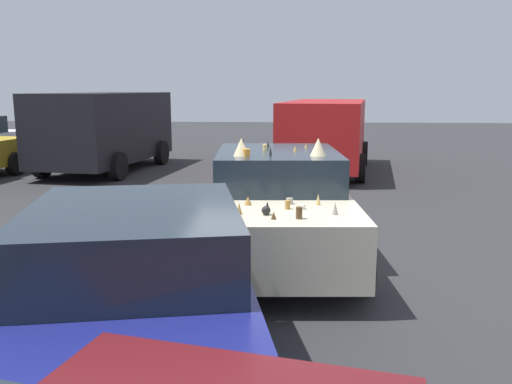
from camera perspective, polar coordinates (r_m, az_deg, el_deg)
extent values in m
plane|color=#2D2D30|center=(7.60, 2.27, -6.70)|extent=(60.00, 60.00, 0.00)
cube|color=beige|center=(7.44, 2.31, -2.13)|extent=(4.47, 2.04, 0.72)
cube|color=#1E2833|center=(7.42, 2.31, 2.54)|extent=(2.13, 1.75, 0.48)
cylinder|color=black|center=(6.33, 11.07, -7.62)|extent=(0.63, 0.26, 0.62)
cylinder|color=black|center=(6.24, -5.60, -7.73)|extent=(0.63, 0.26, 0.62)
cylinder|color=black|center=(8.90, 7.77, -2.10)|extent=(0.63, 0.26, 0.62)
cylinder|color=black|center=(8.84, -3.93, -2.11)|extent=(0.63, 0.26, 0.62)
ellipsoid|color=black|center=(8.04, -4.20, -2.12)|extent=(0.17, 0.03, 0.15)
ellipsoid|color=black|center=(8.20, 8.31, -0.46)|extent=(0.19, 0.03, 0.16)
ellipsoid|color=black|center=(5.88, -5.76, -6.00)|extent=(0.11, 0.03, 0.09)
ellipsoid|color=black|center=(7.29, -4.62, -2.23)|extent=(0.13, 0.03, 0.08)
ellipsoid|color=black|center=(6.68, -5.05, -2.68)|extent=(0.15, 0.03, 0.16)
ellipsoid|color=black|center=(9.29, 7.33, 0.96)|extent=(0.20, 0.03, 0.13)
ellipsoid|color=black|center=(9.09, 7.49, 0.39)|extent=(0.16, 0.03, 0.13)
ellipsoid|color=black|center=(8.54, -3.95, -1.16)|extent=(0.17, 0.03, 0.11)
sphere|color=black|center=(5.71, 1.06, -1.96)|extent=(0.10, 0.10, 0.10)
cylinder|color=#51381E|center=(5.56, 4.58, -2.21)|extent=(0.10, 0.10, 0.12)
cone|color=black|center=(6.01, 1.20, -1.40)|extent=(0.06, 0.06, 0.08)
cone|color=#A87A38|center=(6.19, -0.85, -0.92)|extent=(0.11, 0.11, 0.10)
sphere|color=silver|center=(6.01, 5.00, -1.52)|extent=(0.06, 0.06, 0.06)
cone|color=gray|center=(5.78, 8.36, -1.74)|extent=(0.09, 0.09, 0.13)
cylinder|color=gray|center=(6.26, 3.56, -0.96)|extent=(0.10, 0.10, 0.07)
cone|color=#A87A38|center=(5.73, -1.80, -1.74)|extent=(0.08, 0.08, 0.13)
cylinder|color=#A87A38|center=(5.99, 3.37, -1.35)|extent=(0.07, 0.07, 0.10)
cone|color=gray|center=(5.61, -2.59, -2.28)|extent=(0.08, 0.08, 0.08)
cone|color=tan|center=(6.22, 6.60, -0.77)|extent=(0.06, 0.06, 0.13)
cone|color=#51381E|center=(5.53, 1.85, -2.48)|extent=(0.08, 0.08, 0.08)
cone|color=#A87A38|center=(7.38, 4.15, 4.63)|extent=(0.06, 0.06, 0.07)
cone|color=#A87A38|center=(7.79, 5.32, 4.93)|extent=(0.06, 0.06, 0.07)
cone|color=black|center=(6.89, 1.55, 4.40)|extent=(0.05, 0.05, 0.12)
cylinder|color=black|center=(8.23, -1.48, 5.29)|extent=(0.07, 0.07, 0.07)
cone|color=black|center=(7.87, 1.26, 5.11)|extent=(0.07, 0.07, 0.09)
cylinder|color=tan|center=(7.43, 0.94, 4.76)|extent=(0.08, 0.08, 0.09)
cylinder|color=orange|center=(6.77, -1.00, 4.18)|extent=(0.12, 0.12, 0.09)
cone|color=beige|center=(6.86, 6.59, 4.76)|extent=(0.20, 0.20, 0.23)
cone|color=beige|center=(6.82, -1.56, 4.79)|extent=(0.20, 0.20, 0.23)
cube|color=black|center=(15.79, -15.70, 6.67)|extent=(5.21, 2.75, 1.87)
cube|color=#1E2833|center=(17.33, -13.13, 8.37)|extent=(0.37, 1.84, 0.67)
cylinder|color=black|center=(17.67, -16.44, 4.18)|extent=(0.75, 0.34, 0.72)
cylinder|color=black|center=(16.78, -9.97, 4.13)|extent=(0.75, 0.34, 0.72)
cylinder|color=black|center=(15.13, -21.70, 2.78)|extent=(0.75, 0.34, 0.72)
cylinder|color=black|center=(14.08, -14.40, 2.66)|extent=(0.75, 0.34, 0.72)
cube|color=#B21919|center=(15.08, 7.39, 6.39)|extent=(5.50, 2.76, 1.65)
cube|color=#1E2833|center=(13.23, 6.71, 7.21)|extent=(0.38, 1.74, 0.59)
cylinder|color=black|center=(13.55, 11.00, 2.49)|extent=(0.75, 0.35, 0.72)
cylinder|color=black|center=(13.74, 2.50, 2.80)|extent=(0.75, 0.35, 0.72)
cylinder|color=black|center=(16.68, 11.29, 4.04)|extent=(0.75, 0.35, 0.72)
cylinder|color=black|center=(16.83, 4.35, 4.28)|extent=(0.75, 0.35, 0.72)
cube|color=navy|center=(4.23, -12.71, -13.17)|extent=(4.32, 2.48, 0.67)
cube|color=#1E2833|center=(4.24, -12.81, -4.78)|extent=(2.14, 1.91, 0.50)
cylinder|color=black|center=(5.51, -2.29, -10.33)|extent=(0.64, 0.34, 0.61)
cylinder|color=black|center=(5.63, -20.58, -10.58)|extent=(0.64, 0.34, 0.61)
cylinder|color=black|center=(15.85, -24.08, 2.77)|extent=(0.65, 0.30, 0.62)
cylinder|color=black|center=(19.17, -23.93, 4.03)|extent=(0.64, 0.28, 0.62)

